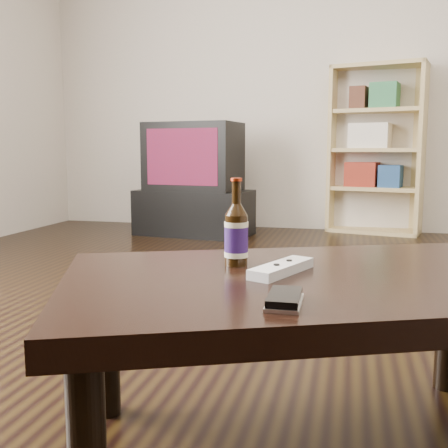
% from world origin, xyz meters
% --- Properties ---
extents(floor, '(5.00, 6.00, 0.01)m').
position_xyz_m(floor, '(0.00, 0.00, -0.01)').
color(floor, black).
rests_on(floor, ground).
extents(wall_back, '(5.00, 0.02, 2.70)m').
position_xyz_m(wall_back, '(0.00, 3.01, 1.35)').
color(wall_back, beige).
rests_on(wall_back, ground).
extents(tv_stand, '(0.97, 0.57, 0.37)m').
position_xyz_m(tv_stand, '(-1.02, 2.44, 0.18)').
color(tv_stand, black).
rests_on(tv_stand, floor).
extents(tv, '(0.78, 0.54, 0.55)m').
position_xyz_m(tv, '(-1.02, 2.44, 0.64)').
color(tv, black).
rests_on(tv, tv_stand).
extents(bookshelf, '(0.81, 0.50, 1.39)m').
position_xyz_m(bookshelf, '(0.42, 2.95, 0.72)').
color(bookshelf, '#A68854').
rests_on(bookshelf, floor).
extents(coffee_table, '(1.28, 1.03, 0.42)m').
position_xyz_m(coffee_table, '(0.17, -0.51, 0.36)').
color(coffee_table, black).
rests_on(coffee_table, floor).
extents(beer_bottle, '(0.06, 0.06, 0.21)m').
position_xyz_m(beer_bottle, '(-0.03, -0.46, 0.49)').
color(beer_bottle, black).
rests_on(beer_bottle, coffee_table).
extents(phone, '(0.06, 0.12, 0.02)m').
position_xyz_m(phone, '(0.13, -0.76, 0.43)').
color(phone, silver).
rests_on(phone, coffee_table).
extents(remote, '(0.13, 0.21, 0.02)m').
position_xyz_m(remote, '(0.09, -0.52, 0.43)').
color(remote, silver).
rests_on(remote, coffee_table).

